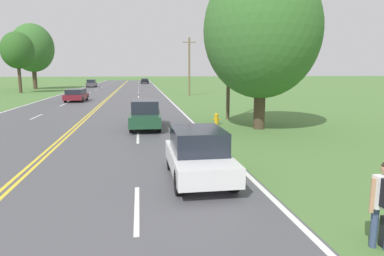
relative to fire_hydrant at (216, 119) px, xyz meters
name	(u,v)px	position (x,y,z in m)	size (l,w,h in m)	color
fire_hydrant	(216,119)	(0.00, 0.00, 0.00)	(0.43, 0.27, 0.73)	gold
utility_pole_midground	(229,53)	(1.30, 2.22, 4.08)	(1.80, 0.24, 8.59)	brown
utility_pole_far	(189,66)	(1.93, 25.01, 3.58)	(1.80, 0.24, 7.59)	brown
tree_left_verge	(262,31)	(2.08, -1.87, 5.10)	(6.47, 6.47, 9.20)	#473828
tree_behind_sign	(17,50)	(-22.40, 34.56, 5.88)	(4.71, 4.71, 9.00)	#473828
tree_right_cluster	(32,48)	(-23.44, 45.76, 6.94)	(7.41, 7.41, 11.60)	#473828
car_white_sedan_approaching	(198,154)	(-2.95, -10.50, 0.43)	(1.74, 3.93, 1.56)	black
car_dark_green_sedan_mid_near	(145,114)	(-4.38, -0.65, 0.46)	(1.86, 4.52, 1.63)	black
car_maroon_hatchback_mid_far	(76,95)	(-11.49, 18.13, 0.36)	(2.11, 4.26, 1.35)	black
car_dark_grey_sedan_receding	(91,83)	(-14.29, 51.72, 0.42)	(1.79, 4.49, 1.54)	black
car_black_hatchback_distant	(145,81)	(-3.31, 69.34, 0.37)	(2.00, 4.11, 1.33)	black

